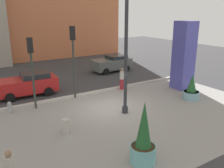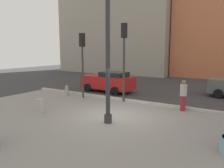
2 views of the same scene
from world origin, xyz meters
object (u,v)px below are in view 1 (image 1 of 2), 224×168
(car_intersection, at_px, (112,63))
(traffic_light_corner, at_px, (31,62))
(potted_plant_by_pillar, at_px, (143,140))
(concrete_bollard, at_px, (66,126))
(art_pillar_blue, at_px, (184,56))
(car_curb_west, at_px, (28,84))
(fire_hydrant, at_px, (10,108))
(traffic_light_far_side, at_px, (73,51))
(pedestrian_on_sidewalk, at_px, (122,78))
(lamp_post, at_px, (126,52))
(potted_plant_near_left, at_px, (191,90))

(car_intersection, bearing_deg, traffic_light_corner, -147.89)
(potted_plant_by_pillar, height_order, car_intersection, potted_plant_by_pillar)
(potted_plant_by_pillar, distance_m, concrete_bollard, 4.38)
(art_pillar_blue, relative_size, potted_plant_by_pillar, 1.97)
(car_curb_west, distance_m, car_intersection, 9.47)
(car_curb_west, bearing_deg, fire_hydrant, -121.73)
(traffic_light_far_side, height_order, pedestrian_on_sidewalk, traffic_light_far_side)
(art_pillar_blue, xyz_separation_m, car_intersection, (-1.74, 7.64, -1.78))
(traffic_light_far_side, xyz_separation_m, car_curb_west, (-2.68, 2.29, -2.48))
(concrete_bollard, xyz_separation_m, pedestrian_on_sidewalk, (6.33, 4.37, 0.58))
(car_intersection, bearing_deg, traffic_light_far_side, -140.22)
(lamp_post, relative_size, fire_hydrant, 10.07)
(potted_plant_by_pillar, bearing_deg, pedestrian_on_sidewalk, 61.06)
(traffic_light_corner, bearing_deg, fire_hydrant, -179.36)
(traffic_light_corner, bearing_deg, lamp_post, -39.04)
(traffic_light_corner, relative_size, car_curb_west, 1.03)
(fire_hydrant, bearing_deg, lamp_post, -30.93)
(lamp_post, distance_m, art_pillar_blue, 6.91)
(traffic_light_far_side, xyz_separation_m, car_intersection, (6.32, 5.26, -2.49))
(lamp_post, height_order, pedestrian_on_sidewalk, lamp_post)
(art_pillar_blue, bearing_deg, lamp_post, -165.53)
(car_curb_west, bearing_deg, concrete_bollard, -88.58)
(art_pillar_blue, height_order, car_curb_west, art_pillar_blue)
(traffic_light_corner, bearing_deg, pedestrian_on_sidewalk, 2.68)
(concrete_bollard, bearing_deg, potted_plant_near_left, 0.41)
(fire_hydrant, distance_m, traffic_light_corner, 3.04)
(art_pillar_blue, bearing_deg, potted_plant_near_left, -122.20)
(potted_plant_near_left, xyz_separation_m, traffic_light_corner, (-9.63, 3.98, 2.34))
(traffic_light_corner, bearing_deg, car_curb_west, 85.07)
(pedestrian_on_sidewalk, bearing_deg, traffic_light_corner, -177.32)
(potted_plant_by_pillar, height_order, pedestrian_on_sidewalk, potted_plant_by_pillar)
(fire_hydrant, xyz_separation_m, car_intersection, (10.76, 5.82, 0.45))
(car_curb_west, bearing_deg, potted_plant_by_pillar, -80.14)
(traffic_light_far_side, bearing_deg, pedestrian_on_sidewalk, -3.34)
(lamp_post, xyz_separation_m, traffic_light_corner, (-4.37, 3.55, -0.69))
(car_curb_west, height_order, pedestrian_on_sidewalk, pedestrian_on_sidewalk)
(pedestrian_on_sidewalk, bearing_deg, traffic_light_far_side, 176.66)
(art_pillar_blue, distance_m, fire_hydrant, 12.82)
(potted_plant_near_left, bearing_deg, car_curb_west, 144.00)
(traffic_light_corner, xyz_separation_m, car_intersection, (9.24, 5.80, -2.18))
(art_pillar_blue, xyz_separation_m, pedestrian_on_sidewalk, (-4.23, 2.16, -1.64))
(car_curb_west, relative_size, pedestrian_on_sidewalk, 2.49)
(potted_plant_by_pillar, xyz_separation_m, concrete_bollard, (-1.72, 3.98, -0.62))
(traffic_light_corner, bearing_deg, car_intersection, 32.11)
(concrete_bollard, relative_size, car_curb_west, 0.18)
(potted_plant_near_left, bearing_deg, pedestrian_on_sidewalk, 123.81)
(fire_hydrant, xyz_separation_m, traffic_light_corner, (1.52, 0.02, 2.63))
(fire_hydrant, bearing_deg, car_curb_west, 58.27)
(potted_plant_near_left, xyz_separation_m, traffic_light_far_side, (-6.71, 4.52, 2.65))
(potted_plant_near_left, distance_m, traffic_light_far_side, 8.51)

